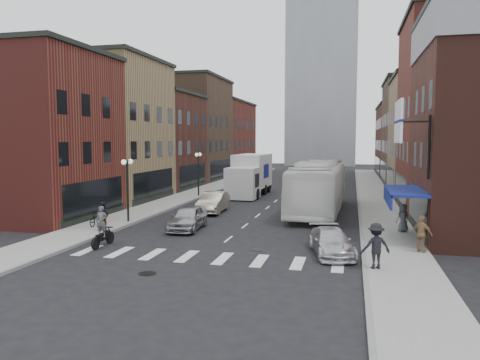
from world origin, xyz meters
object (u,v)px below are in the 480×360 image
Objects in this scene: billboard_sign at (400,123)px; transit_bus at (318,187)px; parked_bicycle at (97,219)px; box_truck at (250,175)px; curb_car at (331,242)px; ped_right_b at (422,234)px; sedan_left_near at (188,218)px; ped_left_solo at (102,216)px; ped_right_c at (403,218)px; streetlamp_far at (198,166)px; sedan_left_far at (213,202)px; bike_rack at (103,222)px; ped_right_a at (376,246)px; streetlamp_near at (127,178)px; motorcycle_rider at (102,228)px.

billboard_sign reaches higher than transit_bus.
box_truck is at bearing 74.17° from parked_bicycle.
curb_car is 4.18m from ped_right_b.
sedan_left_near is 4.87m from ped_left_solo.
box_truck is 5.64× the size of ped_right_c.
sedan_left_far is at bearing -64.71° from streetlamp_far.
streetlamp_far is 2.57× the size of parked_bicycle.
curb_car is (-3.06, -1.65, -5.53)m from billboard_sign.
ped_right_a is (15.00, -4.89, 0.53)m from bike_rack.
billboard_sign is 16.68m from streetlamp_near.
parked_bicycle is 17.96m from ped_right_c.
ped_right_a is (15.93, -5.81, 0.51)m from parked_bicycle.
bike_rack is 0.19× the size of sedan_left_near.
curb_car is 13.09m from ped_left_solo.
streetlamp_near is at bearing 85.76° from bike_rack.
billboard_sign is 0.88× the size of sedan_left_near.
sedan_left_far is (3.94, 5.65, -2.16)m from streetlamp_near.
ped_left_solo is at bearing -100.61° from box_truck.
motorcycle_rider is at bearing -169.40° from billboard_sign.
streetlamp_far is 17.24m from ped_left_solo.
sedan_left_near is at bearing 140.26° from curb_car.
ped_left_solo is (-11.43, -10.74, -0.88)m from transit_bus.
ped_right_b is (18.13, -2.52, 0.44)m from parked_bicycle.
streetlamp_near is at bearing 58.63° from parked_bicycle.
ped_right_a reaches higher than sedan_left_near.
box_truck is 19.93m from ped_right_c.
box_truck is 4.37× the size of motorcycle_rider.
streetlamp_near is 16.79m from ped_right_c.
sedan_left_far is at bearing -90.20° from box_truck.
parked_bicycle is 1.00× the size of ped_right_c.
ped_right_b is at bearing -47.10° from streetlamp_far.
streetlamp_far is at bearing 110.14° from curb_car.
parked_bicycle is 0.95× the size of ped_left_solo.
ped_right_c is (17.79, 2.40, 0.38)m from parked_bicycle.
ped_left_solo is at bearing 31.04° from ped_right_b.
bike_rack is at bearing -66.40° from ped_left_solo.
billboard_sign is at bearing 47.13° from ped_right_c.
curb_car is at bearing -71.77° from ped_right_a.
box_truck is 10.69m from sedan_left_far.
curb_car is (11.20, 1.02, -0.36)m from motorcycle_rider.
streetlamp_near is at bearing 167.65° from billboard_sign.
motorcycle_rider is at bearing -25.50° from ped_right_a.
curb_car is 2.24× the size of ped_right_a.
billboard_sign is 23.32m from box_truck.
billboard_sign is 4.62× the size of bike_rack.
ped_right_a is 1.16× the size of ped_right_c.
transit_bus is at bearing -29.96° from ped_right_b.
streetlamp_near reaches higher than transit_bus.
streetlamp_near reaches higher than box_truck.
ped_right_a is at bearing 43.65° from ped_right_c.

